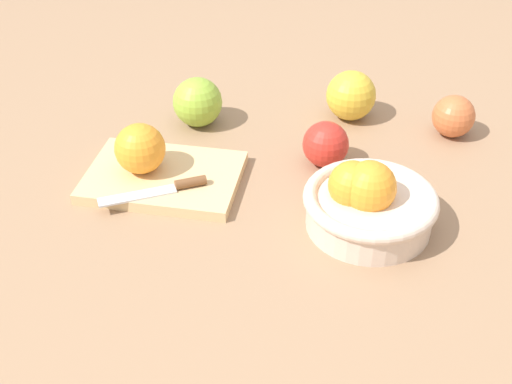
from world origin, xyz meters
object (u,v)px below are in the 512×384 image
cutting_board (163,177)px  bowl (368,202)px  apple_front_left (351,95)px  apple_front_left_2 (454,116)px  apple_mid_left (326,144)px  knife (168,188)px  orange_on_board (140,149)px  apple_front_right (198,102)px

cutting_board → bowl: bearing=176.1°
apple_front_left → apple_front_left_2: bearing=176.1°
apple_front_left → apple_mid_left: (0.01, 0.15, -0.01)m
knife → apple_front_left: size_ratio=1.64×
apple_front_left → apple_mid_left: size_ratio=1.18×
bowl → knife: bearing=4.0°
cutting_board → orange_on_board: 0.06m
cutting_board → apple_front_left: bearing=-131.5°
bowl → apple_mid_left: size_ratio=2.56×
apple_front_right → knife: bearing=98.2°
apple_front_left_2 → orange_on_board: bearing=30.3°
apple_mid_left → apple_front_left_2: apple_mid_left is taller
orange_on_board → apple_mid_left: bearing=-155.8°
knife → apple_front_left_2: (-0.38, -0.29, 0.01)m
bowl → orange_on_board: (0.34, -0.02, 0.02)m
bowl → apple_front_left: 0.29m
apple_front_left_2 → apple_front_right: bearing=10.9°
bowl → apple_front_left: bowl is taller
cutting_board → apple_front_right: apple_front_right is taller
apple_front_right → apple_mid_left: apple_front_right is taller
apple_front_left → apple_front_left_2: apple_front_left is taller
bowl → cutting_board: 0.31m
knife → apple_mid_left: bearing=-142.2°
orange_on_board → apple_front_left: 0.38m
orange_on_board → apple_front_left: (-0.27, -0.27, -0.01)m
bowl → apple_front_left_2: bowl is taller
orange_on_board → apple_front_left_2: orange_on_board is taller
knife → apple_front_left_2: 0.48m
cutting_board → apple_front_left_2: bearing=-147.9°
orange_on_board → apple_front_left_2: bearing=-149.7°
bowl → cutting_board: (0.30, -0.02, -0.03)m
cutting_board → apple_front_right: (0.01, -0.17, 0.03)m
cutting_board → apple_mid_left: size_ratio=3.17×
orange_on_board → apple_front_left: size_ratio=0.89×
orange_on_board → apple_front_left: bearing=-135.0°
orange_on_board → apple_front_right: bearing=-98.1°
bowl → apple_front_right: (0.31, -0.20, 0.00)m
apple_front_left → apple_front_left_2: size_ratio=1.21×
apple_mid_left → knife: bearing=37.8°
bowl → apple_mid_left: bowl is taller
knife → apple_front_right: (0.03, -0.21, 0.02)m
apple_front_left → apple_front_right: size_ratio=1.02×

